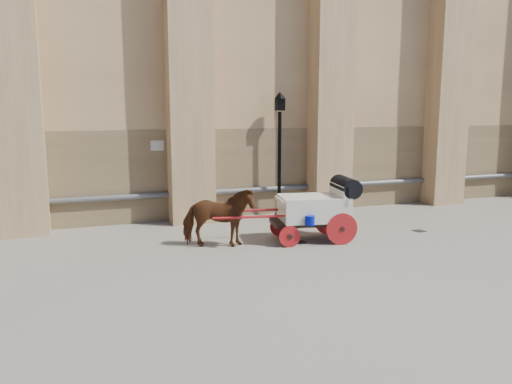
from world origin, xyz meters
name	(u,v)px	position (x,y,z in m)	size (l,w,h in m)	color
ground	(259,247)	(0.00, 0.00, 0.00)	(90.00, 90.00, 0.00)	#6E665B
horse	(218,218)	(-1.00, 0.38, 0.80)	(0.86, 1.90, 1.60)	brown
carriage	(318,207)	(1.82, 0.14, 0.96)	(4.17, 1.76, 1.77)	black
street_lamp	(279,151)	(2.04, 3.50, 2.26)	(0.40, 0.40, 4.23)	black
drain_grate_near	(300,242)	(1.24, 0.05, 0.01)	(0.32, 0.32, 0.01)	black
drain_grate_far	(419,231)	(5.19, 0.03, 0.01)	(0.32, 0.32, 0.01)	black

